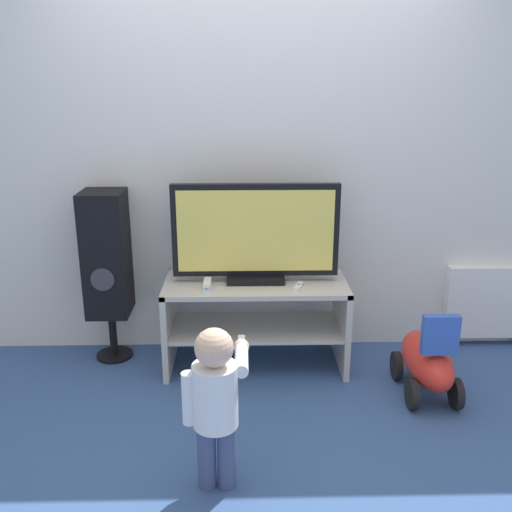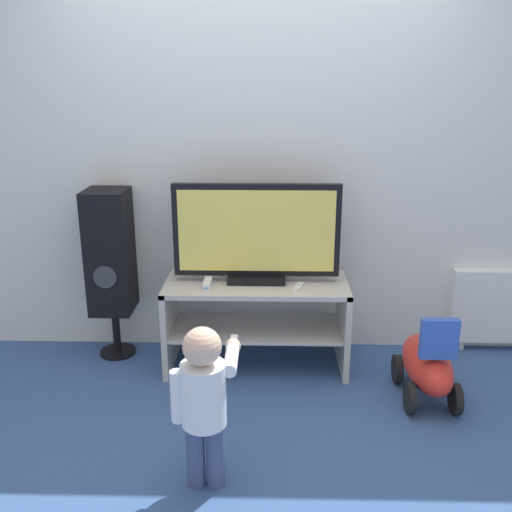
# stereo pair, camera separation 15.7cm
# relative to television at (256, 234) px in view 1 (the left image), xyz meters

# --- Properties ---
(ground_plane) EXTENTS (16.00, 16.00, 0.00)m
(ground_plane) POSITION_rel_television_xyz_m (0.00, -0.27, -0.87)
(ground_plane) COLOR #38568C
(wall_back) EXTENTS (10.00, 0.06, 2.60)m
(wall_back) POSITION_rel_television_xyz_m (0.00, 0.30, 0.43)
(wall_back) COLOR silver
(wall_back) RESTS_ON ground_plane
(tv_stand) EXTENTS (1.13, 0.49, 0.57)m
(tv_stand) POSITION_rel_television_xyz_m (0.00, -0.02, -0.50)
(tv_stand) COLOR beige
(tv_stand) RESTS_ON ground_plane
(television) EXTENTS (1.02, 0.20, 0.61)m
(television) POSITION_rel_television_xyz_m (0.00, 0.00, 0.00)
(television) COLOR black
(television) RESTS_ON tv_stand
(game_console) EXTENTS (0.04, 0.16, 0.04)m
(game_console) POSITION_rel_television_xyz_m (-0.29, -0.12, -0.28)
(game_console) COLOR white
(game_console) RESTS_ON tv_stand
(remote_primary) EXTENTS (0.07, 0.13, 0.03)m
(remote_primary) POSITION_rel_television_xyz_m (0.25, -0.14, -0.29)
(remote_primary) COLOR white
(remote_primary) RESTS_ON tv_stand
(child) EXTENTS (0.30, 0.45, 0.78)m
(child) POSITION_rel_television_xyz_m (-0.20, -1.16, -0.41)
(child) COLOR #3F4C72
(child) RESTS_ON ground_plane
(speaker_tower) EXTENTS (0.26, 0.30, 1.12)m
(speaker_tower) POSITION_rel_television_xyz_m (-0.94, 0.11, -0.17)
(speaker_tower) COLOR black
(speaker_tower) RESTS_ON ground_plane
(ride_on_toy) EXTENTS (0.29, 0.60, 0.56)m
(ride_on_toy) POSITION_rel_television_xyz_m (0.99, -0.40, -0.66)
(ride_on_toy) COLOR red
(ride_on_toy) RESTS_ON ground_plane
(radiator) EXTENTS (0.62, 0.08, 0.57)m
(radiator) POSITION_rel_television_xyz_m (1.61, 0.23, -0.56)
(radiator) COLOR white
(radiator) RESTS_ON ground_plane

